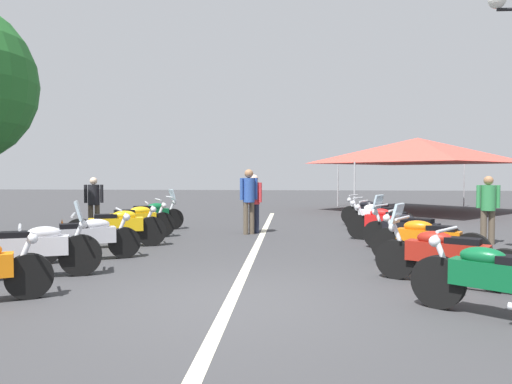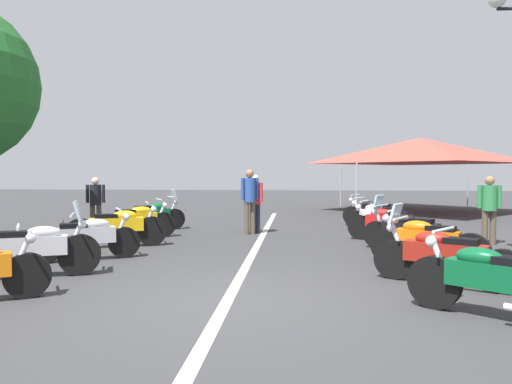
{
  "view_description": "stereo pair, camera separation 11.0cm",
  "coord_description": "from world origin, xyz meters",
  "px_view_note": "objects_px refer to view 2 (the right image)",
  "views": [
    {
      "loc": [
        -5.95,
        -0.79,
        1.67
      ],
      "look_at": [
        4.44,
        0.0,
        1.25
      ],
      "focal_mm": 32.76,
      "sensor_mm": 36.0,
      "label": 1
    },
    {
      "loc": [
        -5.95,
        -0.9,
        1.67
      ],
      "look_at": [
        4.44,
        0.0,
        1.25
      ],
      "focal_mm": 32.76,
      "sensor_mm": 36.0,
      "label": 2
    }
  ],
  "objects_px": {
    "bystander_0": "(489,205)",
    "bystander_1": "(96,200)",
    "bystander_2": "(255,199)",
    "bystander_4": "(250,196)",
    "motorcycle_left_row_3": "(118,226)",
    "motorcycle_right_row_0": "(494,280)",
    "traffic_cone_1": "(63,232)",
    "motorcycle_right_row_4": "(388,223)",
    "motorcycle_left_row_5": "(153,215)",
    "motorcycle_right_row_6": "(374,212)",
    "motorcycle_left_row_2": "(87,237)",
    "motorcycle_right_row_5": "(379,217)",
    "motorcycle_right_row_3": "(409,230)",
    "motorcycle_left_row_4": "(135,220)",
    "event_tent": "(420,151)",
    "motorcycle_right_row_2": "(426,241)",
    "motorcycle_left_row_1": "(34,248)",
    "motorcycle_right_row_1": "(443,255)"
  },
  "relations": [
    {
      "from": "motorcycle_left_row_3",
      "to": "motorcycle_right_row_5",
      "type": "bearing_deg",
      "value": 4.25
    },
    {
      "from": "motorcycle_left_row_4",
      "to": "bystander_2",
      "type": "xyz_separation_m",
      "value": [
        1.37,
        -2.97,
        0.49
      ]
    },
    {
      "from": "motorcycle_left_row_1",
      "to": "bystander_2",
      "type": "relative_size",
      "value": 1.23
    },
    {
      "from": "bystander_0",
      "to": "bystander_4",
      "type": "distance_m",
      "value": 5.93
    },
    {
      "from": "motorcycle_right_row_1",
      "to": "bystander_2",
      "type": "distance_m",
      "value": 6.75
    },
    {
      "from": "motorcycle_left_row_4",
      "to": "motorcycle_right_row_4",
      "type": "bearing_deg",
      "value": -28.1
    },
    {
      "from": "motorcycle_left_row_4",
      "to": "motorcycle_right_row_1",
      "type": "xyz_separation_m",
      "value": [
        -4.49,
        -6.3,
        0.0
      ]
    },
    {
      "from": "motorcycle_right_row_5",
      "to": "bystander_0",
      "type": "distance_m",
      "value": 3.01
    },
    {
      "from": "motorcycle_left_row_1",
      "to": "bystander_4",
      "type": "distance_m",
      "value": 6.35
    },
    {
      "from": "motorcycle_right_row_0",
      "to": "bystander_2",
      "type": "height_order",
      "value": "bystander_2"
    },
    {
      "from": "motorcycle_right_row_6",
      "to": "motorcycle_left_row_2",
      "type": "bearing_deg",
      "value": 76.28
    },
    {
      "from": "motorcycle_right_row_4",
      "to": "motorcycle_right_row_6",
      "type": "height_order",
      "value": "motorcycle_right_row_4"
    },
    {
      "from": "traffic_cone_1",
      "to": "bystander_4",
      "type": "xyz_separation_m",
      "value": [
        2.26,
        -4.15,
        0.76
      ]
    },
    {
      "from": "motorcycle_left_row_1",
      "to": "traffic_cone_1",
      "type": "bearing_deg",
      "value": 88.73
    },
    {
      "from": "motorcycle_left_row_2",
      "to": "bystander_2",
      "type": "relative_size",
      "value": 1.13
    },
    {
      "from": "bystander_2",
      "to": "bystander_4",
      "type": "distance_m",
      "value": 0.33
    },
    {
      "from": "motorcycle_right_row_2",
      "to": "motorcycle_left_row_1",
      "type": "bearing_deg",
      "value": 42.43
    },
    {
      "from": "motorcycle_right_row_2",
      "to": "bystander_0",
      "type": "bearing_deg",
      "value": -98.03
    },
    {
      "from": "motorcycle_left_row_2",
      "to": "bystander_4",
      "type": "relative_size",
      "value": 1.04
    },
    {
      "from": "motorcycle_left_row_2",
      "to": "event_tent",
      "type": "bearing_deg",
      "value": 22.98
    },
    {
      "from": "motorcycle_right_row_0",
      "to": "motorcycle_right_row_2",
      "type": "bearing_deg",
      "value": -53.44
    },
    {
      "from": "motorcycle_right_row_0",
      "to": "traffic_cone_1",
      "type": "relative_size",
      "value": 2.76
    },
    {
      "from": "motorcycle_left_row_1",
      "to": "event_tent",
      "type": "bearing_deg",
      "value": 33.47
    },
    {
      "from": "motorcycle_left_row_3",
      "to": "bystander_2",
      "type": "distance_m",
      "value": 4.03
    },
    {
      "from": "traffic_cone_1",
      "to": "motorcycle_right_row_5",
      "type": "bearing_deg",
      "value": -69.39
    },
    {
      "from": "bystander_0",
      "to": "bystander_1",
      "type": "xyz_separation_m",
      "value": [
        1.58,
        10.24,
        -0.03
      ]
    },
    {
      "from": "motorcycle_right_row_4",
      "to": "bystander_4",
      "type": "distance_m",
      "value": 3.71
    },
    {
      "from": "traffic_cone_1",
      "to": "motorcycle_left_row_4",
      "type": "bearing_deg",
      "value": -47.95
    },
    {
      "from": "motorcycle_left_row_3",
      "to": "bystander_1",
      "type": "height_order",
      "value": "bystander_1"
    },
    {
      "from": "traffic_cone_1",
      "to": "bystander_1",
      "type": "xyz_separation_m",
      "value": [
        2.48,
        0.31,
        0.61
      ]
    },
    {
      "from": "motorcycle_right_row_2",
      "to": "bystander_4",
      "type": "relative_size",
      "value": 1.05
    },
    {
      "from": "motorcycle_right_row_0",
      "to": "traffic_cone_1",
      "type": "distance_m",
      "value": 9.13
    },
    {
      "from": "motorcycle_right_row_5",
      "to": "motorcycle_right_row_6",
      "type": "relative_size",
      "value": 0.97
    },
    {
      "from": "motorcycle_left_row_2",
      "to": "motorcycle_right_row_5",
      "type": "xyz_separation_m",
      "value": [
        4.76,
        -6.33,
        -0.0
      ]
    },
    {
      "from": "motorcycle_right_row_0",
      "to": "motorcycle_left_row_2",
      "type": "bearing_deg",
      "value": 11.55
    },
    {
      "from": "motorcycle_right_row_5",
      "to": "event_tent",
      "type": "relative_size",
      "value": 0.26
    },
    {
      "from": "motorcycle_left_row_2",
      "to": "event_tent",
      "type": "height_order",
      "value": "event_tent"
    },
    {
      "from": "motorcycle_left_row_2",
      "to": "motorcycle_right_row_3",
      "type": "xyz_separation_m",
      "value": [
        1.55,
        -6.4,
        0.01
      ]
    },
    {
      "from": "motorcycle_left_row_2",
      "to": "motorcycle_right_row_6",
      "type": "distance_m",
      "value": 9.0
    },
    {
      "from": "motorcycle_right_row_5",
      "to": "bystander_0",
      "type": "bearing_deg",
      "value": 169.93
    },
    {
      "from": "motorcycle_left_row_2",
      "to": "motorcycle_right_row_2",
      "type": "bearing_deg",
      "value": -30.0
    },
    {
      "from": "motorcycle_left_row_5",
      "to": "motorcycle_left_row_3",
      "type": "bearing_deg",
      "value": -119.6
    },
    {
      "from": "bystander_1",
      "to": "event_tent",
      "type": "height_order",
      "value": "event_tent"
    },
    {
      "from": "bystander_2",
      "to": "bystander_0",
      "type": "bearing_deg",
      "value": 108.21
    },
    {
      "from": "motorcycle_left_row_5",
      "to": "traffic_cone_1",
      "type": "distance_m",
      "value": 3.1
    },
    {
      "from": "bystander_1",
      "to": "bystander_2",
      "type": "height_order",
      "value": "bystander_2"
    },
    {
      "from": "bystander_0",
      "to": "bystander_1",
      "type": "relative_size",
      "value": 1.03
    },
    {
      "from": "traffic_cone_1",
      "to": "event_tent",
      "type": "height_order",
      "value": "event_tent"
    },
    {
      "from": "motorcycle_left_row_4",
      "to": "bystander_4",
      "type": "relative_size",
      "value": 1.09
    },
    {
      "from": "motorcycle_right_row_6",
      "to": "bystander_2",
      "type": "bearing_deg",
      "value": 59.98
    }
  ]
}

